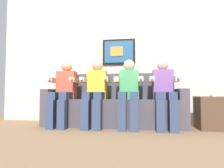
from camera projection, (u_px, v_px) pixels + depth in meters
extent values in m
plane|color=#8C6B4C|center=(111.00, 129.00, 2.87)|extent=(6.16, 6.16, 0.00)
cube|color=silver|center=(116.00, 55.00, 3.69)|extent=(4.74, 0.05, 2.60)
cube|color=black|center=(119.00, 52.00, 3.65)|extent=(0.63, 0.03, 0.50)
cube|color=#26598C|center=(119.00, 52.00, 3.63)|extent=(0.55, 0.02, 0.42)
cube|color=orange|center=(117.00, 51.00, 3.63)|extent=(0.24, 0.02, 0.18)
cube|color=#514C56|center=(113.00, 113.00, 3.17)|extent=(2.06, 0.58, 0.45)
cube|color=#514C56|center=(115.00, 86.00, 3.41)|extent=(2.06, 0.14, 0.45)
cube|color=#514C56|center=(52.00, 107.00, 3.33)|extent=(0.14, 0.58, 0.62)
cube|color=#514C56|center=(181.00, 108.00, 3.02)|extent=(0.14, 0.58, 0.62)
cube|color=#D8593F|center=(67.00, 85.00, 3.30)|extent=(0.32, 0.20, 0.48)
sphere|color=tan|center=(67.00, 67.00, 3.31)|extent=(0.19, 0.19, 0.19)
cube|color=#38476B|center=(57.00, 96.00, 3.10)|extent=(0.12, 0.40, 0.12)
cube|color=#38476B|center=(67.00, 96.00, 3.08)|extent=(0.12, 0.40, 0.12)
cube|color=#38476B|center=(51.00, 114.00, 2.89)|extent=(0.12, 0.12, 0.45)
cube|color=#38476B|center=(62.00, 115.00, 2.87)|extent=(0.12, 0.12, 0.45)
cube|color=tan|center=(53.00, 80.00, 3.21)|extent=(0.08, 0.28, 0.08)
cube|color=tan|center=(75.00, 80.00, 3.16)|extent=(0.08, 0.28, 0.08)
cube|color=white|center=(72.00, 79.00, 3.00)|extent=(0.04, 0.13, 0.04)
cube|color=white|center=(49.00, 79.00, 3.05)|extent=(0.04, 0.10, 0.04)
cube|color=yellow|center=(97.00, 85.00, 3.22)|extent=(0.32, 0.20, 0.48)
sphere|color=tan|center=(97.00, 66.00, 3.24)|extent=(0.19, 0.19, 0.19)
cube|color=#38476B|center=(89.00, 96.00, 3.03)|extent=(0.12, 0.40, 0.12)
cube|color=#38476B|center=(100.00, 96.00, 3.00)|extent=(0.12, 0.40, 0.12)
cube|color=#38476B|center=(85.00, 115.00, 2.81)|extent=(0.12, 0.12, 0.45)
cube|color=#38476B|center=(97.00, 115.00, 2.79)|extent=(0.12, 0.12, 0.45)
cube|color=tan|center=(85.00, 80.00, 3.13)|extent=(0.08, 0.28, 0.08)
cube|color=tan|center=(107.00, 80.00, 3.08)|extent=(0.08, 0.28, 0.08)
cube|color=white|center=(105.00, 78.00, 2.92)|extent=(0.04, 0.13, 0.04)
cube|color=white|center=(82.00, 79.00, 2.97)|extent=(0.04, 0.10, 0.04)
cube|color=#4CB266|center=(129.00, 85.00, 3.14)|extent=(0.32, 0.20, 0.48)
sphere|color=beige|center=(129.00, 66.00, 3.16)|extent=(0.19, 0.19, 0.19)
cube|color=#38476B|center=(123.00, 96.00, 2.95)|extent=(0.12, 0.40, 0.12)
cube|color=#38476B|center=(135.00, 96.00, 2.92)|extent=(0.12, 0.40, 0.12)
cube|color=#38476B|center=(122.00, 116.00, 2.74)|extent=(0.12, 0.12, 0.45)
cube|color=#38476B|center=(134.00, 116.00, 2.71)|extent=(0.12, 0.12, 0.45)
cube|color=beige|center=(117.00, 80.00, 3.05)|extent=(0.08, 0.28, 0.08)
cube|color=beige|center=(141.00, 79.00, 3.00)|extent=(0.08, 0.28, 0.08)
cube|color=white|center=(141.00, 78.00, 2.84)|extent=(0.04, 0.13, 0.04)
cube|color=#8C59A5|center=(163.00, 85.00, 3.06)|extent=(0.32, 0.20, 0.48)
sphere|color=beige|center=(163.00, 65.00, 3.08)|extent=(0.19, 0.19, 0.19)
cube|color=#38476B|center=(159.00, 96.00, 2.87)|extent=(0.12, 0.40, 0.12)
cube|color=#38476B|center=(171.00, 96.00, 2.85)|extent=(0.12, 0.40, 0.12)
cube|color=#38476B|center=(160.00, 116.00, 2.66)|extent=(0.12, 0.12, 0.45)
cube|color=#38476B|center=(174.00, 116.00, 2.63)|extent=(0.12, 0.12, 0.45)
cube|color=beige|center=(152.00, 79.00, 2.98)|extent=(0.08, 0.28, 0.08)
cube|color=beige|center=(176.00, 79.00, 2.92)|extent=(0.08, 0.28, 0.08)
cube|color=white|center=(179.00, 78.00, 2.77)|extent=(0.04, 0.13, 0.04)
cube|color=white|center=(152.00, 78.00, 2.82)|extent=(0.04, 0.10, 0.04)
cube|color=brown|center=(211.00, 113.00, 2.88)|extent=(0.40, 0.40, 0.50)
cube|color=white|center=(212.00, 96.00, 2.83)|extent=(0.04, 0.13, 0.02)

